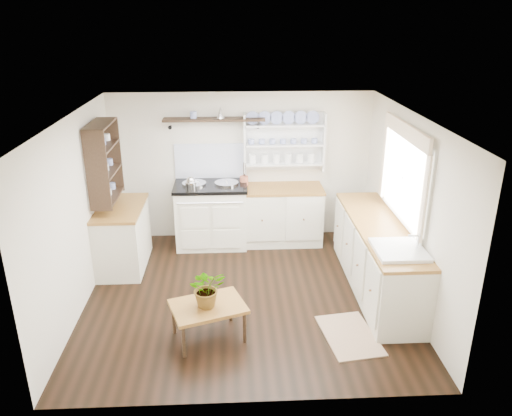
{
  "coord_description": "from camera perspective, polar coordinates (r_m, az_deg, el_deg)",
  "views": [
    {
      "loc": [
        -0.15,
        -5.57,
        3.38
      ],
      "look_at": [
        0.14,
        0.25,
        1.1
      ],
      "focal_mm": 35.0,
      "sensor_mm": 36.0,
      "label": 1
    }
  ],
  "objects": [
    {
      "name": "kettle",
      "position": [
        7.42,
        -7.44,
        2.78
      ],
      "size": [
        0.17,
        0.17,
        0.21
      ],
      "primitive_type": null,
      "color": "silver",
      "rests_on": "aga_cooker"
    },
    {
      "name": "aga_cooker",
      "position": [
        7.7,
        -5.12,
        -0.67
      ],
      "size": [
        1.1,
        0.76,
        1.01
      ],
      "color": "white",
      "rests_on": "floor"
    },
    {
      "name": "wall_back",
      "position": [
        7.79,
        -1.68,
        4.75
      ],
      "size": [
        4.0,
        0.02,
        2.3
      ],
      "primitive_type": "cube",
      "color": "silver",
      "rests_on": "ground"
    },
    {
      "name": "window",
      "position": [
        6.35,
        16.56,
        3.87
      ],
      "size": [
        0.08,
        1.55,
        1.22
      ],
      "color": "white",
      "rests_on": "wall_right"
    },
    {
      "name": "left_shelving",
      "position": [
        6.93,
        -16.97,
        5.13
      ],
      "size": [
        0.28,
        0.8,
        1.05
      ],
      "primitive_type": "cube",
      "color": "black",
      "rests_on": "wall_left"
    },
    {
      "name": "potted_plant",
      "position": [
        5.43,
        -5.6,
        -9.04
      ],
      "size": [
        0.46,
        0.42,
        0.43
      ],
      "primitive_type": "imported",
      "rotation": [
        0.0,
        0.0,
        0.23
      ],
      "color": "#3F7233",
      "rests_on": "center_table"
    },
    {
      "name": "utensil_crock",
      "position": [
        7.63,
        -1.38,
        3.1
      ],
      "size": [
        0.13,
        0.13,
        0.15
      ],
      "primitive_type": "cylinder",
      "color": "#A8563D",
      "rests_on": "back_cabinets"
    },
    {
      "name": "wall_right",
      "position": [
        6.37,
        17.03,
        -0.1
      ],
      "size": [
        0.02,
        3.8,
        2.3
      ],
      "primitive_type": "cube",
      "color": "silver",
      "rests_on": "ground"
    },
    {
      "name": "left_cabinets",
      "position": [
        7.26,
        -14.98,
        -3.1
      ],
      "size": [
        0.62,
        1.13,
        0.9
      ],
      "color": "beige",
      "rests_on": "floor"
    },
    {
      "name": "back_cabinets",
      "position": [
        7.78,
        2.85,
        -0.7
      ],
      "size": [
        1.27,
        0.63,
        0.9
      ],
      "color": "beige",
      "rests_on": "floor"
    },
    {
      "name": "floor_rug",
      "position": [
        5.87,
        10.62,
        -14.11
      ],
      "size": [
        0.67,
        0.92,
        0.02
      ],
      "primitive_type": "cube",
      "rotation": [
        0.0,
        0.0,
        0.14
      ],
      "color": "#A07B5D",
      "rests_on": "floor"
    },
    {
      "name": "floor",
      "position": [
        6.52,
        -1.18,
        -9.88
      ],
      "size": [
        4.0,
        3.8,
        0.01
      ],
      "primitive_type": "cube",
      "color": "black",
      "rests_on": "ground"
    },
    {
      "name": "high_shelf",
      "position": [
        7.49,
        -4.82,
        9.99
      ],
      "size": [
        1.5,
        0.29,
        0.16
      ],
      "color": "black",
      "rests_on": "wall_back"
    },
    {
      "name": "plate_rack",
      "position": [
        7.69,
        3.19,
        7.63
      ],
      "size": [
        1.2,
        0.22,
        0.9
      ],
      "color": "white",
      "rests_on": "wall_back"
    },
    {
      "name": "ceiling",
      "position": [
        5.67,
        -1.35,
        10.39
      ],
      "size": [
        4.0,
        3.8,
        0.01
      ],
      "primitive_type": "cube",
      "color": "white",
      "rests_on": "wall_back"
    },
    {
      "name": "right_cabinets",
      "position": [
        6.64,
        13.66,
        -5.38
      ],
      "size": [
        0.62,
        2.43,
        0.9
      ],
      "color": "beige",
      "rests_on": "floor"
    },
    {
      "name": "center_table",
      "position": [
        5.57,
        -5.5,
        -11.38
      ],
      "size": [
        0.92,
        0.78,
        0.42
      ],
      "rotation": [
        0.0,
        0.0,
        0.33
      ],
      "color": "brown",
      "rests_on": "floor"
    },
    {
      "name": "belfast_sink",
      "position": [
        5.85,
        15.93,
        -5.67
      ],
      "size": [
        0.55,
        0.6,
        0.45
      ],
      "color": "white",
      "rests_on": "right_cabinets"
    },
    {
      "name": "wall_left",
      "position": [
        6.28,
        -19.83,
        -0.77
      ],
      "size": [
        0.02,
        3.8,
        2.3
      ],
      "primitive_type": "cube",
      "color": "silver",
      "rests_on": "ground"
    }
  ]
}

